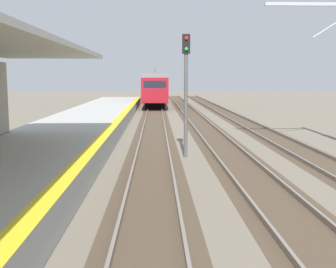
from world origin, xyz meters
name	(u,v)px	position (x,y,z in m)	size (l,w,h in m)	color
station_platform	(39,154)	(-2.50, 16.00, 0.45)	(5.00, 80.00, 0.91)	#A8A8A3
track_pair_nearest_platform	(153,147)	(1.90, 20.00, 0.05)	(2.34, 120.00, 0.16)	#4C3D2D
track_pair_middle	(223,147)	(5.30, 20.00, 0.05)	(2.34, 120.00, 0.16)	#4C3D2D
track_pair_far_side	(292,147)	(8.70, 20.00, 0.05)	(2.34, 120.00, 0.16)	#4C3D2D
approaching_train	(155,88)	(1.90, 53.23, 2.18)	(2.93, 19.60, 4.76)	maroon
rail_signal_post	(186,83)	(3.31, 17.64, 3.19)	(0.32, 0.34, 5.20)	#4C4C4C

